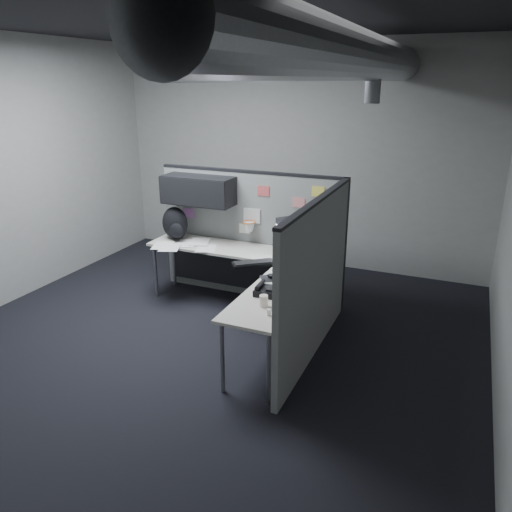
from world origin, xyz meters
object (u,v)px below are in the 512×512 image
at_px(keyboard, 253,263).
at_px(desk, 248,268).
at_px(phone, 266,290).
at_px(monitor, 299,238).
at_px(backpack, 175,224).

bearing_deg(keyboard, desk, 136.95).
xyz_separation_m(keyboard, phone, (0.43, -0.68, 0.02)).
height_order(desk, keyboard, keyboard).
bearing_deg(desk, monitor, 25.75).
bearing_deg(monitor, desk, -159.18).
height_order(monitor, phone, monitor).
distance_m(desk, monitor, 0.68).
bearing_deg(backpack, monitor, -21.00).
relative_size(phone, backpack, 0.55).
height_order(desk, monitor, monitor).
bearing_deg(monitor, phone, -92.56).
xyz_separation_m(keyboard, backpack, (-1.29, 0.47, 0.19)).
xyz_separation_m(desk, keyboard, (0.14, -0.17, 0.14)).
distance_m(monitor, phone, 1.12).
xyz_separation_m(desk, backpack, (-1.15, 0.30, 0.32)).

